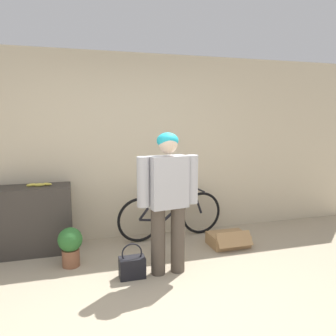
{
  "coord_description": "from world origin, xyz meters",
  "views": [
    {
      "loc": [
        -0.66,
        -2.32,
        1.7
      ],
      "look_at": [
        0.31,
        0.99,
        1.18
      ],
      "focal_mm": 35.0,
      "sensor_mm": 36.0,
      "label": 1
    }
  ],
  "objects": [
    {
      "name": "cardboard_box",
      "position": [
        1.32,
        1.52,
        0.08
      ],
      "size": [
        0.51,
        0.44,
        0.23
      ],
      "color": "#A87F51",
      "rests_on": "ground_plane"
    },
    {
      "name": "bicycle",
      "position": [
        0.67,
        2.03,
        0.34
      ],
      "size": [
        1.58,
        0.46,
        0.7
      ],
      "rotation": [
        0.0,
        0.0,
        0.08
      ],
      "color": "black",
      "rests_on": "ground_plane"
    },
    {
      "name": "person",
      "position": [
        0.31,
        0.99,
        0.89
      ],
      "size": [
        0.68,
        0.27,
        1.56
      ],
      "rotation": [
        0.0,
        0.0,
        0.16
      ],
      "color": "#4C4238",
      "rests_on": "ground_plane"
    },
    {
      "name": "banana",
      "position": [
        -1.08,
        2.02,
        0.88
      ],
      "size": [
        0.32,
        0.09,
        0.04
      ],
      "color": "#EAD64C",
      "rests_on": "side_shelf"
    },
    {
      "name": "ground_plane",
      "position": [
        0.0,
        0.0,
        0.0
      ],
      "size": [
        14.0,
        14.0,
        0.0
      ],
      "primitive_type": "plane",
      "color": "tan"
    },
    {
      "name": "handbag",
      "position": [
        -0.09,
        0.98,
        0.12
      ],
      "size": [
        0.28,
        0.16,
        0.39
      ],
      "color": "black",
      "rests_on": "ground_plane"
    },
    {
      "name": "wall_back",
      "position": [
        0.0,
        2.29,
        1.3
      ],
      "size": [
        8.0,
        0.07,
        2.6
      ],
      "color": "beige",
      "rests_on": "ground_plane"
    },
    {
      "name": "side_shelf",
      "position": [
        -1.19,
        2.02,
        0.43
      ],
      "size": [
        0.98,
        0.46,
        0.86
      ],
      "color": "#38332D",
      "rests_on": "ground_plane"
    },
    {
      "name": "potted_plant",
      "position": [
        -0.73,
        1.46,
        0.26
      ],
      "size": [
        0.28,
        0.28,
        0.46
      ],
      "color": "brown",
      "rests_on": "ground_plane"
    }
  ]
}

